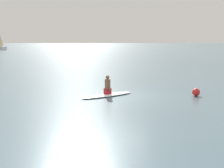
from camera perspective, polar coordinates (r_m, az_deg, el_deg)
name	(u,v)px	position (r m, az deg, el deg)	size (l,w,h in m)	color
ground_plane	(123,96)	(17.31, 1.80, -2.03)	(400.00, 400.00, 0.00)	slate
surfboard	(108,95)	(17.26, -0.75, -1.87)	(3.19, 0.72, 0.11)	white
person_paddler	(108,86)	(17.19, -0.75, -0.26)	(0.41, 0.40, 0.96)	#A51E23
buoy_marker	(196,92)	(17.76, 13.96, -1.36)	(0.40, 0.40, 0.40)	red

